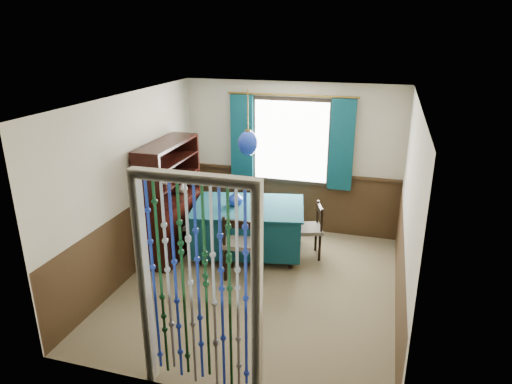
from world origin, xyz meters
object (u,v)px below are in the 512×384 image
(chair_right, at_px, (310,229))
(vase_table, at_px, (235,198))
(vase_sideboard, at_px, (182,187))
(bowl_shelf, at_px, (165,182))
(pendant_lamp, at_px, (248,143))
(chair_near, at_px, (241,244))
(sideboard, at_px, (171,215))
(chair_left, at_px, (187,224))
(dining_table, at_px, (249,226))
(chair_far, at_px, (250,207))

(chair_right, distance_m, vase_table, 1.21)
(vase_sideboard, bearing_deg, bowl_shelf, -90.00)
(pendant_lamp, bearing_deg, vase_table, -172.05)
(vase_table, xyz_separation_m, bowl_shelf, (-0.89, -0.48, 0.33))
(chair_near, bearing_deg, sideboard, 156.50)
(chair_near, relative_size, pendant_lamp, 1.02)
(chair_left, bearing_deg, dining_table, 82.28)
(chair_far, xyz_separation_m, chair_left, (-0.74, -0.89, -0.03))
(dining_table, bearing_deg, bowl_shelf, -166.09)
(chair_right, relative_size, pendant_lamp, 0.90)
(chair_near, height_order, chair_far, chair_near)
(dining_table, bearing_deg, vase_sideboard, 166.46)
(vase_sideboard, bearing_deg, chair_left, -54.76)
(dining_table, bearing_deg, chair_far, 93.83)
(vase_table, bearing_deg, bowl_shelf, -151.67)
(bowl_shelf, bearing_deg, chair_far, 53.67)
(chair_left, height_order, vase_sideboard, vase_sideboard)
(dining_table, height_order, pendant_lamp, pendant_lamp)
(chair_far, relative_size, chair_right, 1.08)
(sideboard, xyz_separation_m, pendant_lamp, (1.15, 0.27, 1.14))
(dining_table, bearing_deg, vase_table, 176.79)
(chair_right, bearing_deg, vase_table, 81.49)
(vase_sideboard, bearing_deg, chair_right, 3.71)
(chair_far, bearing_deg, dining_table, 78.72)
(chair_right, relative_size, vase_sideboard, 4.43)
(chair_far, relative_size, vase_sideboard, 4.81)
(vase_sideboard, bearing_deg, chair_near, -31.79)
(bowl_shelf, bearing_deg, dining_table, 25.07)
(chair_left, height_order, bowl_shelf, bowl_shelf)
(chair_far, relative_size, vase_table, 4.24)
(chair_left, height_order, sideboard, sideboard)
(chair_near, bearing_deg, vase_table, 109.35)
(dining_table, relative_size, bowl_shelf, 9.26)
(dining_table, xyz_separation_m, vase_sideboard, (-1.09, 0.05, 0.51))
(chair_right, bearing_deg, chair_left, 82.11)
(chair_far, height_order, chair_left, chair_far)
(dining_table, xyz_separation_m, bowl_shelf, (-1.09, -0.51, 0.76))
(sideboard, bearing_deg, bowl_shelf, -76.05)
(chair_far, xyz_separation_m, sideboard, (-0.96, -0.98, 0.12))
(bowl_shelf, distance_m, vase_sideboard, 0.61)
(pendant_lamp, distance_m, vase_sideboard, 1.34)
(pendant_lamp, bearing_deg, dining_table, -90.00)
(vase_table, relative_size, bowl_shelf, 1.09)
(chair_far, distance_m, pendant_lamp, 1.46)
(vase_sideboard, bearing_deg, vase_table, -4.64)
(dining_table, xyz_separation_m, chair_right, (0.91, 0.17, -0.01))
(dining_table, relative_size, chair_left, 2.16)
(dining_table, distance_m, vase_table, 0.48)
(chair_far, height_order, vase_table, vase_table)
(chair_far, distance_m, bowl_shelf, 1.68)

